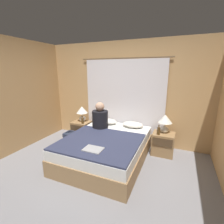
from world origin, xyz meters
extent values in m
plane|color=gray|center=(0.00, 0.00, 0.00)|extent=(16.00, 16.00, 0.00)
cube|color=tan|center=(0.00, 1.83, 1.25)|extent=(4.21, 0.06, 2.50)
cube|color=white|center=(0.00, 1.77, 1.04)|extent=(2.04, 0.02, 2.07)
cylinder|color=brown|center=(0.00, 1.77, 2.09)|extent=(2.24, 0.02, 0.02)
cube|color=#99754C|center=(0.00, 0.74, 0.16)|extent=(1.51, 1.95, 0.31)
cube|color=white|center=(0.00, 0.74, 0.41)|extent=(1.47, 1.91, 0.19)
cube|color=#937047|center=(-1.06, 1.43, 0.24)|extent=(0.46, 0.39, 0.49)
cube|color=#4C3823|center=(-1.06, 1.22, 0.36)|extent=(0.40, 0.02, 0.18)
cube|color=#937047|center=(1.06, 1.43, 0.24)|extent=(0.46, 0.39, 0.49)
cube|color=#4C3823|center=(1.06, 1.22, 0.36)|extent=(0.40, 0.02, 0.18)
ellipsoid|color=silver|center=(-1.06, 1.48, 0.56)|extent=(0.18, 0.18, 0.15)
cylinder|color=#B2A893|center=(-1.06, 1.48, 0.67)|extent=(0.02, 0.02, 0.08)
cone|color=white|center=(-1.06, 1.48, 0.81)|extent=(0.30, 0.30, 0.18)
ellipsoid|color=silver|center=(1.06, 1.48, 0.56)|extent=(0.18, 0.18, 0.15)
cylinder|color=#B2A893|center=(1.06, 1.48, 0.67)|extent=(0.02, 0.02, 0.08)
cone|color=white|center=(1.06, 1.48, 0.81)|extent=(0.30, 0.30, 0.18)
ellipsoid|color=silver|center=(-0.33, 1.51, 0.56)|extent=(0.50, 0.33, 0.12)
ellipsoid|color=silver|center=(0.33, 1.51, 0.56)|extent=(0.50, 0.33, 0.12)
cube|color=#2D334C|center=(0.00, 0.45, 0.52)|extent=(1.45, 1.31, 0.03)
cylinder|color=black|center=(-0.34, 1.14, 0.71)|extent=(0.36, 0.36, 0.42)
sphere|color=tan|center=(-0.34, 1.14, 1.02)|extent=(0.20, 0.20, 0.20)
cylinder|color=#513819|center=(-0.94, 1.31, 0.56)|extent=(0.06, 0.06, 0.14)
cylinder|color=#513819|center=(-0.94, 1.31, 0.66)|extent=(0.02, 0.02, 0.06)
cylinder|color=#513819|center=(0.95, 1.31, 0.57)|extent=(0.07, 0.07, 0.16)
cylinder|color=#513819|center=(0.95, 1.31, 0.68)|extent=(0.02, 0.02, 0.06)
cube|color=#9EA0A5|center=(0.06, 0.09, 0.54)|extent=(0.32, 0.24, 0.02)
cube|color=#333D56|center=(-1.03, 0.97, 0.17)|extent=(0.35, 0.26, 0.35)
cube|color=#283045|center=(-1.03, 0.95, 0.31)|extent=(0.31, 0.27, 0.08)
camera|label=1|loc=(1.30, -2.04, 1.82)|focal=26.00mm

